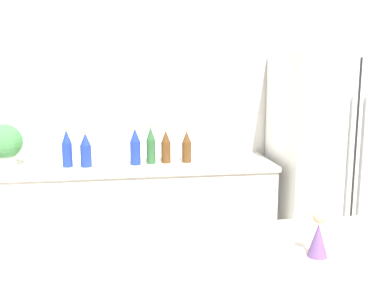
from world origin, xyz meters
name	(u,v)px	position (x,y,z in m)	size (l,w,h in m)	color
wall_back	(192,109)	(0.00, 2.73, 1.27)	(8.00, 0.06, 2.55)	white
back_counter	(132,219)	(-0.52, 2.40, 0.45)	(2.17, 0.63, 0.90)	white
refrigerator	(331,163)	(1.06, 2.32, 0.86)	(0.86, 0.74, 1.72)	white
potted_plant	(4,144)	(-1.43, 2.41, 1.07)	(0.26, 0.26, 0.32)	silver
paper_towel_roll	(33,150)	(-1.22, 2.33, 1.03)	(0.11, 0.11, 0.27)	white
back_bottle_0	(67,149)	(-0.98, 2.35, 1.03)	(0.07, 0.07, 0.28)	navy
back_bottle_1	(166,147)	(-0.25, 2.38, 1.02)	(0.07, 0.07, 0.26)	brown
back_bottle_2	(86,150)	(-0.85, 2.34, 1.02)	(0.08, 0.08, 0.26)	navy
back_bottle_3	(187,147)	(-0.10, 2.38, 1.02)	(0.07, 0.07, 0.25)	brown
back_bottle_4	(135,147)	(-0.49, 2.35, 1.03)	(0.08, 0.08, 0.28)	navy
back_bottle_5	(151,145)	(-0.37, 2.37, 1.04)	(0.07, 0.07, 0.29)	#2D6033
wise_man_figurine_blue	(318,237)	(0.06, 0.40, 1.08)	(0.07, 0.07, 0.15)	#6B4784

